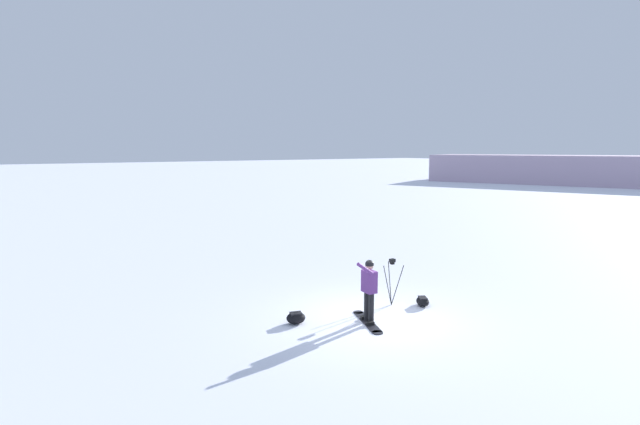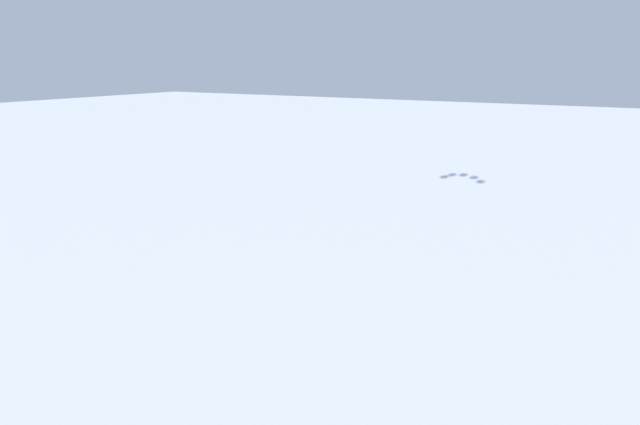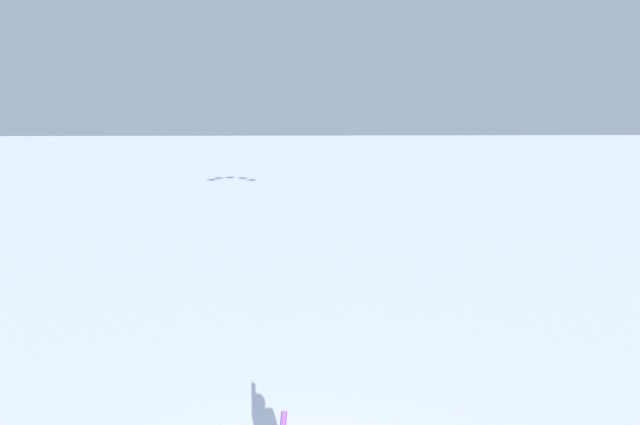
{
  "view_description": "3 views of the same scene",
  "coord_description": "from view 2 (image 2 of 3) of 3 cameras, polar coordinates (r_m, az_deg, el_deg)",
  "views": [
    {
      "loc": [
        -9.35,
        8.21,
        4.59
      ],
      "look_at": [
        0.31,
        1.56,
        2.99
      ],
      "focal_mm": 26.68,
      "sensor_mm": 36.0,
      "label": 1
    },
    {
      "loc": [
        5.42,
        -3.5,
        11.06
      ],
      "look_at": [
        0.46,
        5.32,
        8.01
      ],
      "focal_mm": 27.81,
      "sensor_mm": 36.0,
      "label": 2
    },
    {
      "loc": [
        -0.06,
        -7.07,
        6.02
      ],
      "look_at": [
        0.35,
        2.58,
        4.35
      ],
      "focal_mm": 32.35,
      "sensor_mm": 36.0,
      "label": 3
    }
  ],
  "objects": []
}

